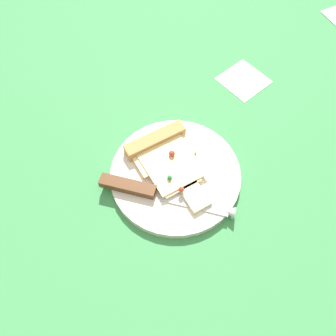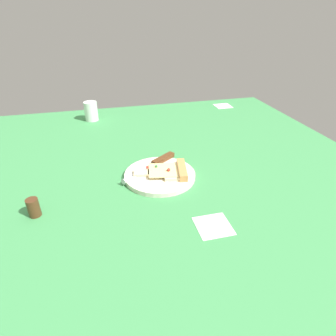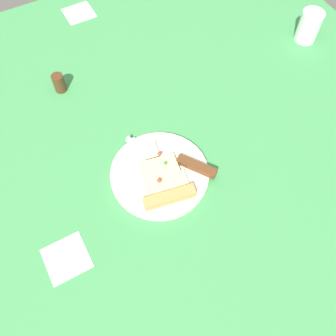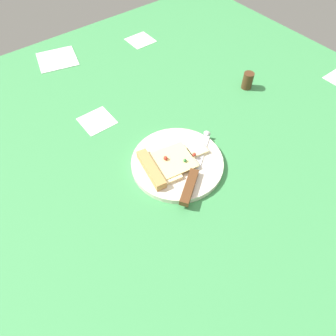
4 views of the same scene
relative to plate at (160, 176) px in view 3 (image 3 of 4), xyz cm
name	(u,v)px [view 3 (image 3 of 4)]	position (x,y,z in cm)	size (l,w,h in cm)	color
ground_plane	(162,178)	(-0.76, -0.41, -2.26)	(156.99, 156.99, 3.00)	#3D8C4C
plate	(160,176)	(0.00, 0.00, 0.00)	(23.71, 23.71, 1.51)	silver
pizza_slice	(164,182)	(0.48, 2.58, 1.54)	(12.68, 18.54, 2.38)	beige
knife	(179,160)	(-5.77, -1.04, 1.36)	(15.40, 20.92, 2.45)	silver
drinking_glass	(309,26)	(-61.69, -21.63, 3.89)	(6.47, 6.47, 9.30)	silver
pepper_shaker	(59,83)	(11.08, -37.95, 1.91)	(3.25, 3.25, 5.33)	#4C2D19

